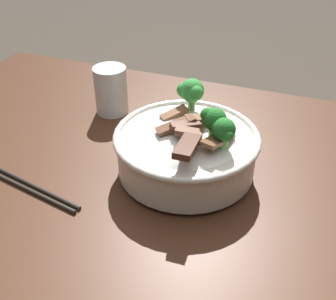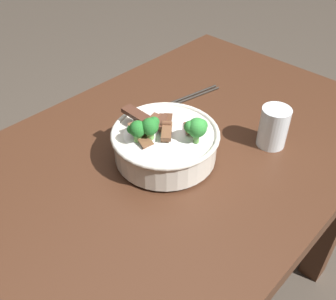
{
  "view_description": "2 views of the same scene",
  "coord_description": "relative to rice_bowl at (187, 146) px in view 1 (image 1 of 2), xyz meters",
  "views": [
    {
      "loc": [
        -0.24,
        0.56,
        1.27
      ],
      "look_at": [
        -0.03,
        -0.0,
        0.84
      ],
      "focal_mm": 44.45,
      "sensor_mm": 36.0,
      "label": 1
    },
    {
      "loc": [
        -0.57,
        -0.5,
        1.42
      ],
      "look_at": [
        -0.06,
        -0.02,
        0.83
      ],
      "focal_mm": 41.14,
      "sensor_mm": 36.0,
      "label": 2
    }
  ],
  "objects": [
    {
      "name": "chopsticks_pair",
      "position": [
        0.24,
        0.14,
        -0.05
      ],
      "size": [
        0.23,
        0.06,
        0.01
      ],
      "color": "#28231E",
      "rests_on": "dining_table"
    },
    {
      "name": "dining_table",
      "position": [
        0.06,
        0.01,
        -0.2
      ],
      "size": [
        1.17,
        0.77,
        0.8
      ],
      "color": "#472819",
      "rests_on": "ground"
    },
    {
      "name": "rice_bowl",
      "position": [
        0.0,
        0.0,
        0.0
      ],
      "size": [
        0.25,
        0.25,
        0.15
      ],
      "color": "silver",
      "rests_on": "dining_table"
    },
    {
      "name": "drinking_glass",
      "position": [
        0.23,
        -0.15,
        -0.01
      ],
      "size": [
        0.07,
        0.07,
        0.1
      ],
      "color": "white",
      "rests_on": "dining_table"
    }
  ]
}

